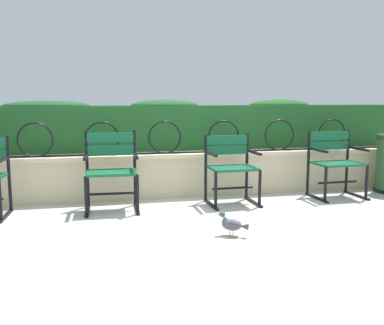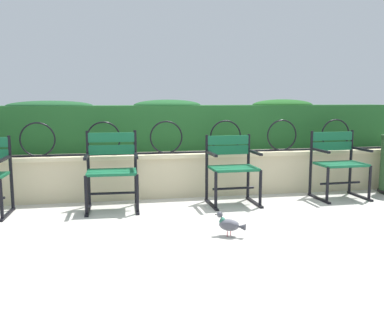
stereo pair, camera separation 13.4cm
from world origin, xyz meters
The scene contains 8 objects.
ground_plane centered at (0.00, 0.00, 0.00)m, with size 60.00×60.00×0.00m, color #BCB7AD.
stone_wall centered at (0.00, 0.94, 0.28)m, with size 6.45×0.41×0.56m.
iron_arch_fence centered at (-0.17, 0.87, 0.75)m, with size 5.93×0.02×0.42m.
hedge_row centered at (0.00, 1.38, 0.89)m, with size 6.32×0.53×0.68m.
park_chair_centre_left centered at (-0.88, 0.39, 0.47)m, with size 0.61×0.54×0.89m.
park_chair_centre_right centered at (0.53, 0.38, 0.45)m, with size 0.59×0.53×0.82m.
park_chair_rightmost centered at (1.95, 0.43, 0.46)m, with size 0.63×0.54×0.85m.
pigeon_near_chairs centered at (0.16, -0.85, 0.11)m, with size 0.26×0.20×0.22m.
Camera 2 is at (-0.93, -4.60, 1.26)m, focal length 40.83 mm.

